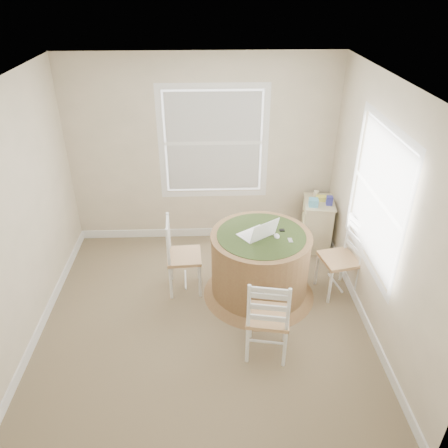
{
  "coord_description": "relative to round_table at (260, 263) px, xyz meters",
  "views": [
    {
      "loc": [
        0.07,
        -3.76,
        3.42
      ],
      "look_at": [
        0.24,
        0.45,
        0.97
      ],
      "focal_mm": 35.0,
      "sensor_mm": 36.0,
      "label": 1
    }
  ],
  "objects": [
    {
      "name": "phone",
      "position": [
        0.31,
        -0.13,
        0.38
      ],
      "size": [
        0.05,
        0.09,
        0.02
      ],
      "primitive_type": "cube",
      "rotation": [
        0.0,
        0.0,
        0.03
      ],
      "color": "#B7BABF",
      "rests_on": "round_table"
    },
    {
      "name": "box_yellow",
      "position": [
        0.95,
        1.06,
        0.29
      ],
      "size": [
        0.16,
        0.12,
        0.06
      ],
      "primitive_type": "cube",
      "rotation": [
        0.0,
        0.0,
        -0.13
      ],
      "color": "#F1EC55",
      "rests_on": "corner_chest"
    },
    {
      "name": "mouse",
      "position": [
        0.17,
        -0.05,
        0.39
      ],
      "size": [
        0.07,
        0.11,
        0.04
      ],
      "primitive_type": "ellipsoid",
      "rotation": [
        0.0,
        0.0,
        0.03
      ],
      "color": "white",
      "rests_on": "round_table"
    },
    {
      "name": "room",
      "position": [
        -0.49,
        -0.26,
        0.85
      ],
      "size": [
        3.64,
        3.64,
        2.64
      ],
      "color": "#8D7F59",
      "rests_on": "ground"
    },
    {
      "name": "chair_right",
      "position": [
        0.94,
        0.01,
        0.02
      ],
      "size": [
        0.48,
        0.49,
        0.95
      ],
      "primitive_type": null,
      "rotation": [
        0.0,
        0.0,
        -1.36
      ],
      "color": "white",
      "rests_on": "ground"
    },
    {
      "name": "round_table",
      "position": [
        0.0,
        0.0,
        0.0
      ],
      "size": [
        1.34,
        1.34,
        0.84
      ],
      "rotation": [
        0.0,
        0.0,
        0.03
      ],
      "color": "olive",
      "rests_on": "ground"
    },
    {
      "name": "keys",
      "position": [
        0.25,
        0.08,
        0.39
      ],
      "size": [
        0.06,
        0.05,
        0.02
      ],
      "primitive_type": "cube",
      "rotation": [
        0.0,
        0.0,
        0.03
      ],
      "color": "black",
      "rests_on": "round_table"
    },
    {
      "name": "laptop",
      "position": [
        -0.05,
        -0.02,
        0.41
      ],
      "size": [
        0.48,
        0.47,
        0.25
      ],
      "rotation": [
        0.0,
        0.0,
        3.74
      ],
      "color": "white",
      "rests_on": "round_table"
    },
    {
      "name": "box_blue",
      "position": [
        1.01,
        0.94,
        0.32
      ],
      "size": [
        0.09,
        0.09,
        0.12
      ],
      "primitive_type": "cube",
      "rotation": [
        0.0,
        0.0,
        -0.13
      ],
      "color": "#34369D",
      "rests_on": "corner_chest"
    },
    {
      "name": "cup_cream",
      "position": [
        0.9,
        1.17,
        0.3
      ],
      "size": [
        0.07,
        0.07,
        0.09
      ],
      "primitive_type": "cylinder",
      "color": "beige",
      "rests_on": "corner_chest"
    },
    {
      "name": "chair_near",
      "position": [
        -0.02,
        -0.94,
        0.02
      ],
      "size": [
        0.49,
        0.47,
        0.95
      ],
      "primitive_type": null,
      "rotation": [
        0.0,
        0.0,
        2.96
      ],
      "color": "white",
      "rests_on": "ground"
    },
    {
      "name": "chair_left",
      "position": [
        -0.89,
        0.14,
        0.02
      ],
      "size": [
        0.42,
        0.44,
        0.95
      ],
      "primitive_type": null,
      "rotation": [
        0.0,
        0.0,
        1.63
      ],
      "color": "white",
      "rests_on": "ground"
    },
    {
      "name": "corner_chest",
      "position": [
        0.91,
        1.03,
        -0.1
      ],
      "size": [
        0.47,
        0.59,
        0.71
      ],
      "rotation": [
        0.0,
        0.0,
        -0.13
      ],
      "color": "beige",
      "rests_on": "ground"
    },
    {
      "name": "tissue_box",
      "position": [
        0.81,
        0.92,
        0.31
      ],
      "size": [
        0.13,
        0.13,
        0.1
      ],
      "primitive_type": "cube",
      "rotation": [
        0.0,
        0.0,
        -0.13
      ],
      "color": "#59ABCC",
      "rests_on": "corner_chest"
    }
  ]
}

